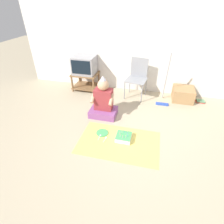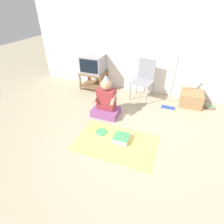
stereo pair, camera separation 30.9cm
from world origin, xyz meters
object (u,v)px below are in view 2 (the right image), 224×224
book_pile (210,107)px  birthday_cake (121,138)px  person_seated (106,102)px  cardboard_box_stack (191,98)px  folding_chair (144,77)px  dust_mop (171,93)px  paper_plate (101,132)px  tv (93,64)px

book_pile → birthday_cake: 2.25m
person_seated → book_pile: bearing=26.6°
cardboard_box_stack → book_pile: size_ratio=2.43×
cardboard_box_stack → person_seated: 1.95m
folding_chair → cardboard_box_stack: size_ratio=1.90×
cardboard_box_stack → birthday_cake: 2.02m
dust_mop → person_seated: size_ratio=1.38×
paper_plate → cardboard_box_stack: bearing=47.5°
folding_chair → tv: bearing=177.4°
cardboard_box_stack → dust_mop: dust_mop is taller
tv → cardboard_box_stack: tv is taller
cardboard_box_stack → dust_mop: size_ratio=0.41×
book_pile → cardboard_box_stack: bearing=176.7°
dust_mop → birthday_cake: dust_mop is taller
dust_mop → book_pile: size_ratio=6.00×
birthday_cake → person_seated: bearing=129.9°
book_pile → dust_mop: bearing=-164.6°
tv → book_pile: (2.83, -0.04, -0.62)m
book_pile → person_seated: bearing=-153.4°
tv → person_seated: tv is taller
dust_mop → folding_chair: bearing=161.4°
tv → cardboard_box_stack: bearing=-0.4°
cardboard_box_stack → dust_mop: 0.56m
folding_chair → cardboard_box_stack: (1.09, 0.05, -0.37)m
book_pile → paper_plate: book_pile is taller
cardboard_box_stack → person_seated: person_seated is taller
book_pile → birthday_cake: bearing=-131.9°
cardboard_box_stack → tv: bearing=179.6°
tv → book_pile: tv is taller
birthday_cake → cardboard_box_stack: bearing=57.2°
tv → folding_chair: (1.33, -0.06, -0.13)m
tv → person_seated: (0.78, -1.06, -0.35)m
birthday_cake → dust_mop: bearing=66.0°
dust_mop → person_seated: bearing=-146.4°
book_pile → paper_plate: (-1.90, -1.61, -0.01)m
book_pile → birthday_cake: size_ratio=0.76×
cardboard_box_stack → birthday_cake: bearing=-122.8°
folding_chair → birthday_cake: bearing=-90.0°
cardboard_box_stack → paper_plate: bearing=-132.5°
folding_chair → cardboard_box_stack: folding_chair is taller
dust_mop → paper_plate: dust_mop is taller
birthday_cake → tv: bearing=127.8°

